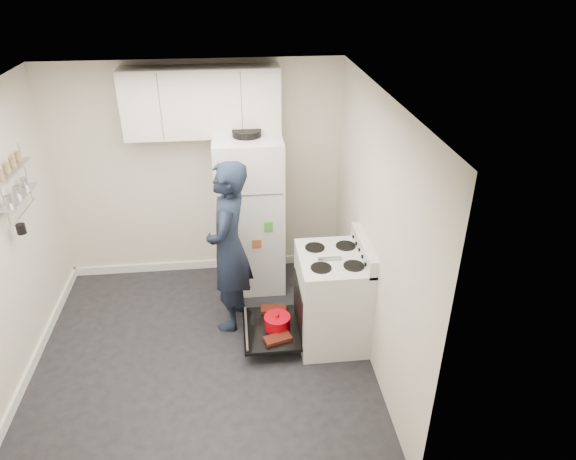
{
  "coord_description": "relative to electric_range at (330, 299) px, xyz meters",
  "views": [
    {
      "loc": [
        0.41,
        -3.85,
        3.47
      ],
      "look_at": [
        0.89,
        0.53,
        1.05
      ],
      "focal_mm": 32.0,
      "sensor_mm": 36.0,
      "label": 1
    }
  ],
  "objects": [
    {
      "name": "wall_shelf_rack",
      "position": [
        -2.78,
        0.34,
        1.21
      ],
      "size": [
        0.14,
        0.6,
        0.61
      ],
      "color": "#B2B2B7",
      "rests_on": "room"
    },
    {
      "name": "electric_range",
      "position": [
        0.0,
        0.0,
        0.0
      ],
      "size": [
        0.66,
        0.76,
        1.1
      ],
      "color": "silver",
      "rests_on": "ground"
    },
    {
      "name": "refrigerator",
      "position": [
        -0.72,
        1.1,
        0.43
      ],
      "size": [
        0.72,
        0.74,
        1.85
      ],
      "color": "silver",
      "rests_on": "ground"
    },
    {
      "name": "person",
      "position": [
        -0.96,
        0.37,
        0.43
      ],
      "size": [
        0.57,
        0.73,
        1.79
      ],
      "primitive_type": "imported",
      "rotation": [
        0.0,
        0.0,
        -1.8
      ],
      "color": "black",
      "rests_on": "ground"
    },
    {
      "name": "open_oven_door",
      "position": [
        -0.57,
        0.0,
        -0.29
      ],
      "size": [
        0.55,
        0.7,
        0.21
      ],
      "color": "black",
      "rests_on": "ground"
    },
    {
      "name": "upper_cabinets",
      "position": [
        -1.16,
        1.28,
        1.63
      ],
      "size": [
        1.6,
        0.33,
        0.7
      ],
      "primitive_type": "cube",
      "color": "silver",
      "rests_on": "room"
    },
    {
      "name": "room",
      "position": [
        -1.29,
        -0.12,
        0.74
      ],
      "size": [
        3.21,
        3.21,
        2.51
      ],
      "color": "black",
      "rests_on": "ground"
    }
  ]
}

